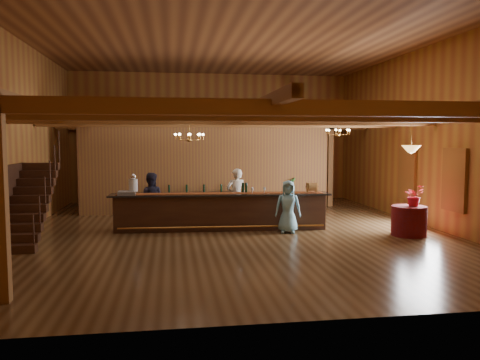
{
  "coord_description": "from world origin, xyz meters",
  "views": [
    {
      "loc": [
        -1.78,
        -13.42,
        2.64
      ],
      "look_at": [
        0.3,
        0.67,
        1.42
      ],
      "focal_mm": 35.0,
      "sensor_mm": 36.0,
      "label": 1
    }
  ],
  "objects": [
    {
      "name": "table_vase",
      "position": [
        4.8,
        -1.5,
        0.99
      ],
      "size": [
        0.18,
        0.18,
        0.33
      ],
      "primitive_type": "imported",
      "rotation": [
        0.0,
        0.0,
        0.1
      ],
      "color": "#C6883A",
      "rests_on": "round_table"
    },
    {
      "name": "staff_second",
      "position": [
        -2.41,
        0.89,
        0.83
      ],
      "size": [
        0.85,
        0.68,
        1.66
      ],
      "primitive_type": "imported",
      "rotation": [
        0.0,
        0.0,
        3.08
      ],
      "color": "#201E2F",
      "rests_on": "floor"
    },
    {
      "name": "pendant_lamp",
      "position": [
        4.72,
        -1.45,
        2.4
      ],
      "size": [
        0.52,
        0.52,
        0.9
      ],
      "color": "#C6883A",
      "rests_on": "beam_grid"
    },
    {
      "name": "round_table",
      "position": [
        4.72,
        -1.45,
        0.41
      ],
      "size": [
        0.95,
        0.95,
        0.82
      ],
      "primitive_type": "cylinder",
      "color": "#600903",
      "rests_on": "floor"
    },
    {
      "name": "backbar_shelf",
      "position": [
        -0.64,
        3.03,
        0.4
      ],
      "size": [
        2.85,
        0.5,
        0.8
      ],
      "primitive_type": "cube",
      "rotation": [
        0.0,
        0.0,
        0.02
      ],
      "color": "#412718",
      "rests_on": "floor"
    },
    {
      "name": "wall_front",
      "position": [
        0.0,
        -7.0,
        2.75
      ],
      "size": [
        12.0,
        0.1,
        5.5
      ],
      "primitive_type": "cube",
      "color": "#A06D2B",
      "rests_on": "floor"
    },
    {
      "name": "support_posts",
      "position": [
        0.0,
        -0.5,
        1.6
      ],
      "size": [
        9.2,
        10.2,
        3.2
      ],
      "color": "brown",
      "rests_on": "floor"
    },
    {
      "name": "wall_right",
      "position": [
        6.0,
        0.0,
        2.75
      ],
      "size": [
        0.1,
        14.0,
        5.5
      ],
      "primitive_type": "cube",
      "color": "#A06D2B",
      "rests_on": "floor"
    },
    {
      "name": "floor_plant",
      "position": [
        2.61,
        3.56,
        0.63
      ],
      "size": [
        0.8,
        0.7,
        1.26
      ],
      "primitive_type": "imported",
      "rotation": [
        0.0,
        0.0,
        0.22
      ],
      "color": "#2F6827",
      "rests_on": "floor"
    },
    {
      "name": "partition_wall",
      "position": [
        -0.5,
        3.5,
        1.55
      ],
      "size": [
        9.0,
        0.18,
        3.1
      ],
      "primitive_type": "cube",
      "color": "brown",
      "rests_on": "floor"
    },
    {
      "name": "window_right_front",
      "position": [
        5.95,
        -1.6,
        1.55
      ],
      "size": [
        0.12,
        1.05,
        1.75
      ],
      "primitive_type": "cube",
      "color": "white",
      "rests_on": "wall_right"
    },
    {
      "name": "tasting_bar",
      "position": [
        -0.34,
        0.19,
        0.55
      ],
      "size": [
        6.49,
        1.19,
        1.09
      ],
      "rotation": [
        0.0,
        0.0,
        -0.06
      ],
      "color": "#412718",
      "rests_on": "floor"
    },
    {
      "name": "table_flowers",
      "position": [
        4.83,
        -1.47,
        1.12
      ],
      "size": [
        0.65,
        0.6,
        0.59
      ],
      "primitive_type": "imported",
      "rotation": [
        0.0,
        0.0,
        0.3
      ],
      "color": "red",
      "rests_on": "round_table"
    },
    {
      "name": "bar_bottle_0",
      "position": [
        0.33,
        0.27,
        1.23
      ],
      "size": [
        0.07,
        0.07,
        0.3
      ],
      "primitive_type": "cylinder",
      "color": "black",
      "rests_on": "tasting_bar"
    },
    {
      "name": "raffle_drum",
      "position": [
        2.37,
        -0.02,
        1.25
      ],
      "size": [
        0.34,
        0.24,
        0.3
      ],
      "color": "brown",
      "rests_on": "tasting_bar"
    },
    {
      "name": "glass_rack_tray",
      "position": [
        -3.05,
        0.29,
        1.13
      ],
      "size": [
        0.5,
        0.5,
        0.1
      ],
      "primitive_type": "cube",
      "color": "gray",
      "rests_on": "tasting_bar"
    },
    {
      "name": "wall_back",
      "position": [
        0.0,
        7.0,
        2.75
      ],
      "size": [
        12.0,
        0.1,
        5.5
      ],
      "primitive_type": "cube",
      "color": "#A06D2B",
      "rests_on": "floor"
    },
    {
      "name": "ceiling",
      "position": [
        0.0,
        0.0,
        5.5
      ],
      "size": [
        14.0,
        14.0,
        0.0
      ],
      "primitive_type": "plane",
      "rotation": [
        3.14,
        0.0,
        0.0
      ],
      "color": "brown",
      "rests_on": "wall_back"
    },
    {
      "name": "bar_bottle_1",
      "position": [
        0.43,
        0.27,
        1.23
      ],
      "size": [
        0.07,
        0.07,
        0.3
      ],
      "primitive_type": "cylinder",
      "color": "black",
      "rests_on": "tasting_bar"
    },
    {
      "name": "chandelier_left",
      "position": [
        -1.27,
        -0.36,
        2.74
      ],
      "size": [
        0.8,
        0.8,
        0.61
      ],
      "color": "#C6883A",
      "rests_on": "beam_grid"
    },
    {
      "name": "floor",
      "position": [
        0.0,
        0.0,
        0.0
      ],
      "size": [
        14.0,
        14.0,
        0.0
      ],
      "primitive_type": "plane",
      "color": "brown",
      "rests_on": "ground"
    },
    {
      "name": "guest",
      "position": [
        1.51,
        -0.55,
        0.75
      ],
      "size": [
        0.82,
        0.63,
        1.5
      ],
      "primitive_type": "imported",
      "rotation": [
        0.0,
        0.0,
        -0.23
      ],
      "color": "#7EBFD4",
      "rests_on": "floor"
    },
    {
      "name": "beam_grid",
      "position": [
        0.0,
        0.51,
        3.24
      ],
      "size": [
        11.9,
        13.9,
        0.39
      ],
      "color": "brown",
      "rests_on": "wall_left"
    },
    {
      "name": "beverage_dispenser",
      "position": [
        -2.88,
        0.39,
        1.36
      ],
      "size": [
        0.26,
        0.26,
        0.6
      ],
      "color": "silver",
      "rests_on": "tasting_bar"
    },
    {
      "name": "bartender",
      "position": [
        0.24,
        1.05,
        0.88
      ],
      "size": [
        0.69,
        0.49,
        1.76
      ],
      "primitive_type": "imported",
      "rotation": [
        0.0,
        0.0,
        3.26
      ],
      "color": "white",
      "rests_on": "floor"
    },
    {
      "name": "window_right_back",
      "position": [
        5.95,
        1.0,
        1.55
      ],
      "size": [
        0.12,
        1.05,
        1.75
      ],
      "primitive_type": "cube",
      "color": "white",
      "rests_on": "wall_right"
    },
    {
      "name": "backroom_boxes",
      "position": [
        -0.29,
        5.5,
        0.53
      ],
      "size": [
        4.1,
        0.6,
        1.1
      ],
      "color": "#412718",
      "rests_on": "floor"
    },
    {
      "name": "chandelier_right",
      "position": [
        3.56,
        1.1,
        2.91
      ],
      "size": [
        0.8,
        0.8,
        0.45
      ],
      "color": "#C6883A",
      "rests_on": "beam_grid"
    },
    {
      "name": "staircase",
      "position": [
        -5.45,
        -0.74,
        1.0
      ],
      "size": [
        1.0,
        2.8,
        2.0
      ],
      "color": "#412718",
      "rests_on": "floor"
    },
    {
      "name": "wall_left",
      "position": [
        -6.0,
        0.0,
        2.75
      ],
      "size": [
        0.1,
        14.0,
        5.5
      ],
      "primitive_type": "cube",
      "color": "#A06D2B",
      "rests_on": "floor"
    }
  ]
}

